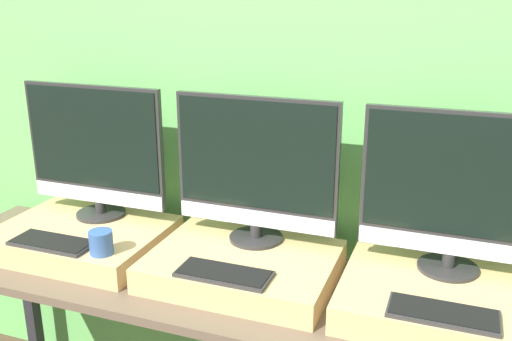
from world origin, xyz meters
TOP-DOWN VIEW (x-y plane):
  - wall_back at (0.00, 0.67)m, footprint 8.00×0.04m
  - workbench at (0.00, 0.30)m, footprint 2.37×0.60m
  - wooden_riser_left at (-0.64, 0.33)m, footprint 0.60×0.46m
  - monitor_left at (-0.64, 0.45)m, footprint 0.57×0.19m
  - keyboard_left at (-0.64, 0.17)m, footprint 0.29×0.12m
  - mug at (-0.44, 0.17)m, footprint 0.08×0.08m
  - wooden_riser_center at (0.00, 0.33)m, footprint 0.60×0.46m
  - monitor_center at (0.00, 0.45)m, footprint 0.57×0.19m
  - keyboard_center at (0.00, 0.17)m, footprint 0.29×0.12m
  - wooden_riser_right at (0.64, 0.33)m, footprint 0.60×0.46m
  - monitor_right at (0.64, 0.45)m, footprint 0.57×0.19m
  - keyboard_right at (0.64, 0.17)m, footprint 0.29×0.12m

SIDE VIEW (x-z plane):
  - workbench at x=0.00m, z-range 0.31..1.07m
  - wooden_riser_left at x=-0.64m, z-range 0.76..0.85m
  - wooden_riser_center at x=0.00m, z-range 0.76..0.85m
  - wooden_riser_right at x=0.64m, z-range 0.76..0.85m
  - keyboard_left at x=-0.64m, z-range 0.84..0.86m
  - keyboard_center at x=0.00m, z-range 0.84..0.86m
  - keyboard_right at x=0.64m, z-range 0.84..0.86m
  - mug at x=-0.44m, z-range 0.85..0.92m
  - monitor_left at x=-0.64m, z-range 0.85..1.36m
  - monitor_center at x=0.00m, z-range 0.85..1.36m
  - monitor_right at x=0.64m, z-range 0.85..1.36m
  - wall_back at x=0.00m, z-range 0.00..2.60m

